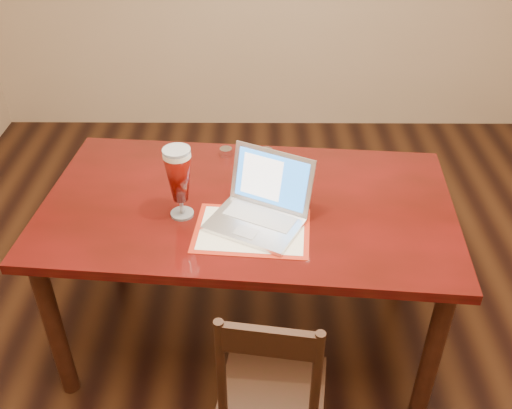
{
  "coord_description": "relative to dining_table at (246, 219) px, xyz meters",
  "views": [
    {
      "loc": [
        -0.13,
        -1.86,
        2.25
      ],
      "look_at": [
        -0.14,
        0.01,
        0.92
      ],
      "focal_mm": 40.0,
      "sensor_mm": 36.0,
      "label": 1
    }
  ],
  "objects": [
    {
      "name": "ground",
      "position": [
        0.18,
        -0.15,
        -0.74
      ],
      "size": [
        5.0,
        5.0,
        0.0
      ],
      "primitive_type": "plane",
      "color": "black",
      "rests_on": "ground"
    },
    {
      "name": "dining_table",
      "position": [
        0.0,
        0.0,
        0.0
      ],
      "size": [
        1.85,
        1.14,
        1.14
      ],
      "rotation": [
        0.0,
        0.0,
        -0.09
      ],
      "color": "#4E0B0A",
      "rests_on": "ground"
    },
    {
      "name": "dining_chair",
      "position": [
        0.11,
        -0.69,
        -0.3
      ],
      "size": [
        0.44,
        0.43,
        0.93
      ],
      "rotation": [
        0.0,
        0.0,
        -0.14
      ],
      "color": "black",
      "rests_on": "ground"
    }
  ]
}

